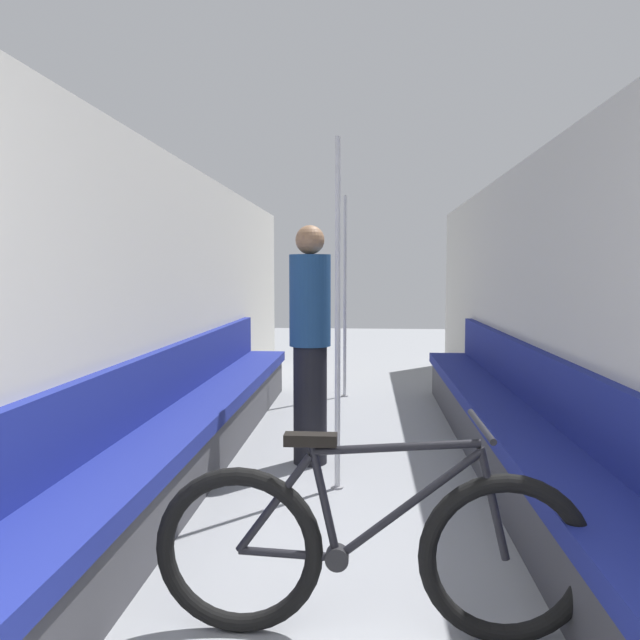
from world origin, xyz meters
name	(u,v)px	position (x,y,z in m)	size (l,w,h in m)	color
wall_left	(155,310)	(-1.37, 3.73, 1.13)	(0.10, 10.65, 2.27)	beige
wall_right	(554,312)	(1.37, 3.73, 1.13)	(0.10, 10.65, 2.27)	beige
bench_seat_row_left	(193,429)	(-1.10, 3.70, 0.30)	(0.47, 5.98, 0.87)	#3D3D42
bench_seat_row_right	(512,435)	(1.10, 3.70, 0.30)	(0.47, 5.98, 0.87)	#3D3D42
bicycle	(370,550)	(0.13, 1.76, 0.34)	(1.67, 0.46, 0.85)	black
grab_pole_near	(345,300)	(-0.13, 6.42, 1.09)	(0.08, 0.08, 2.25)	gray
grab_pole_far	(338,320)	(-0.07, 3.41, 1.09)	(0.08, 0.08, 2.25)	gray
passenger_standing	(310,341)	(-0.29, 3.94, 0.90)	(0.30, 0.30, 1.74)	black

